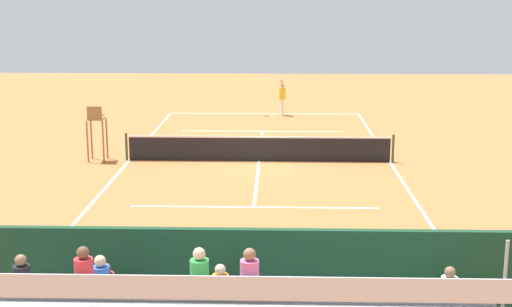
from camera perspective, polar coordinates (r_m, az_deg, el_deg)
The scene contains 10 objects.
ground_plane at distance 27.66m, azimuth 0.24°, elevation -0.60°, with size 60.00×60.00×0.00m, color #C66B38.
court_line_markings at distance 27.69m, azimuth 0.24°, elevation -0.58°, with size 10.10×22.20×0.01m.
tennis_net at distance 27.54m, azimuth 0.24°, elevation 0.41°, with size 10.30×0.10×1.07m.
backdrop_wall at distance 13.99m, azimuth -1.22°, elevation -9.85°, with size 18.00×0.16×2.00m, color #194228.
umpire_chair at distance 28.11m, azimuth -12.51°, elevation 2.05°, with size 0.67×0.67×2.14m.
courtside_bench at distance 14.93m, azimuth 8.73°, elevation -10.34°, with size 1.80×0.40×0.93m.
equipment_bag at distance 14.86m, azimuth 3.17°, elevation -11.92°, with size 0.90×0.36×0.36m, color #B22D2D.
tennis_player at distance 37.79m, azimuth 2.08°, elevation 4.56°, with size 0.38×0.54×1.93m.
tennis_racket at distance 37.62m, azimuth 1.25°, elevation 2.98°, with size 0.58×0.35×0.03m.
tennis_ball_near at distance 34.46m, azimuth 5.13°, elevation 2.06°, with size 0.07×0.07×0.07m, color #CCDB33.
Camera 1 is at (-0.67, 26.90, 6.36)m, focal length 50.62 mm.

